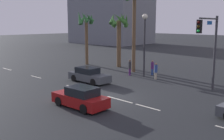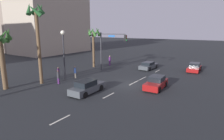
# 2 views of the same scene
# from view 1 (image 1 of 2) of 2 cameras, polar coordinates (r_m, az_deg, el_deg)

# --- Properties ---
(ground_plane) EXTENTS (220.00, 220.00, 0.00)m
(ground_plane) POSITION_cam_1_polar(r_m,az_deg,el_deg) (20.92, -0.56, -5.71)
(ground_plane) COLOR #232628
(lane_stripe_0) EXTENTS (2.45, 0.14, 0.01)m
(lane_stripe_0) POSITION_cam_1_polar(r_m,az_deg,el_deg) (35.74, -21.31, 0.19)
(lane_stripe_0) COLOR silver
(lane_stripe_0) RESTS_ON ground_plane
(lane_stripe_1) EXTENTS (1.97, 0.14, 0.01)m
(lane_stripe_1) POSITION_cam_1_polar(r_m,az_deg,el_deg) (29.59, -15.78, -1.42)
(lane_stripe_1) COLOR silver
(lane_stripe_1) RESTS_ON ground_plane
(lane_stripe_2) EXTENTS (1.96, 0.14, 0.01)m
(lane_stripe_2) POSITION_cam_1_polar(r_m,az_deg,el_deg) (24.32, -8.26, -3.56)
(lane_stripe_2) COLOR silver
(lane_stripe_2) RESTS_ON ground_plane
(lane_stripe_3) EXTENTS (2.56, 0.14, 0.01)m
(lane_stripe_3) POSITION_cam_1_polar(r_m,az_deg,el_deg) (20.20, 1.60, -6.27)
(lane_stripe_3) COLOR silver
(lane_stripe_3) RESTS_ON ground_plane
(lane_stripe_4) EXTENTS (2.06, 0.14, 0.01)m
(lane_stripe_4) POSITION_cam_1_polar(r_m,az_deg,el_deg) (18.59, 7.53, -7.80)
(lane_stripe_4) COLOR silver
(lane_stripe_4) RESTS_ON ground_plane
(car_2) EXTENTS (4.48, 1.90, 1.40)m
(car_2) POSITION_cam_1_polar(r_m,az_deg,el_deg) (26.10, -4.90, -1.14)
(car_2) COLOR #474C51
(car_2) RESTS_ON ground_plane
(car_3) EXTENTS (4.19, 1.99, 1.42)m
(car_3) POSITION_cam_1_polar(r_m,az_deg,el_deg) (18.42, -6.66, -5.85)
(car_3) COLOR maroon
(car_3) RESTS_ON ground_plane
(traffic_signal) EXTENTS (0.88, 4.54, 6.21)m
(traffic_signal) POSITION_cam_1_polar(r_m,az_deg,el_deg) (22.72, 20.02, 5.69)
(traffic_signal) COLOR #38383D
(traffic_signal) RESTS_ON ground_plane
(streetlamp) EXTENTS (0.56, 0.56, 6.56)m
(streetlamp) POSITION_cam_1_polar(r_m,az_deg,el_deg) (28.31, 6.91, 7.67)
(streetlamp) COLOR #2D2D33
(streetlamp) RESTS_ON ground_plane
(pedestrian_0) EXTENTS (0.42, 0.42, 1.72)m
(pedestrian_0) POSITION_cam_1_polar(r_m,az_deg,el_deg) (29.28, 3.78, 0.63)
(pedestrian_0) COLOR #59266B
(pedestrian_0) RESTS_ON ground_plane
(pedestrian_2) EXTENTS (0.39, 0.39, 1.67)m
(pedestrian_2) POSITION_cam_1_polar(r_m,az_deg,el_deg) (27.55, 9.27, -0.13)
(pedestrian_2) COLOR #B2A58C
(pedestrian_2) RESTS_ON ground_plane
(pedestrian_3) EXTENTS (0.41, 0.41, 1.63)m
(pedestrian_3) POSITION_cam_1_polar(r_m,az_deg,el_deg) (29.74, 8.52, 0.58)
(pedestrian_3) COLOR #2D478C
(pedestrian_3) RESTS_ON ground_plane
(palm_tree_0) EXTENTS (2.39, 2.56, 9.79)m
(palm_tree_0) POSITION_cam_1_polar(r_m,az_deg,el_deg) (31.08, 4.65, 12.67)
(palm_tree_0) COLOR brown
(palm_tree_0) RESTS_ON ground_plane
(palm_tree_1) EXTENTS (2.23, 2.50, 7.24)m
(palm_tree_1) POSITION_cam_1_polar(r_m,az_deg,el_deg) (36.79, -5.55, 9.47)
(palm_tree_1) COLOR brown
(palm_tree_1) RESTS_ON ground_plane
(palm_tree_2) EXTENTS (2.90, 2.79, 6.98)m
(palm_tree_2) POSITION_cam_1_polar(r_m,az_deg,el_deg) (34.61, 1.54, 8.95)
(palm_tree_2) COLOR brown
(palm_tree_2) RESTS_ON ground_plane
(building_0) EXTENTS (20.92, 15.74, 18.85)m
(building_0) POSITION_cam_1_polar(r_m,az_deg,el_deg) (76.46, -0.19, 12.79)
(building_0) COLOR slate
(building_0) RESTS_ON ground_plane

